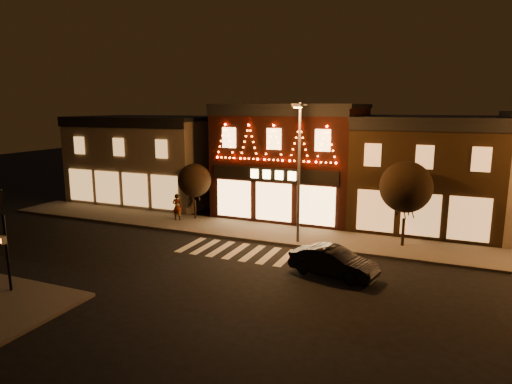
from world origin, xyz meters
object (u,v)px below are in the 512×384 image
Objects in this scene: streetlamp_mid at (299,163)px; dark_sedan at (333,262)px; traffic_signal_near at (1,221)px; pedestrian at (177,207)px.

dark_sedan is at bearing -38.89° from streetlamp_mid.
streetlamp_mid is at bearing 50.22° from dark_sedan.
pedestrian is at bearing 105.07° from traffic_signal_near.
streetlamp_mid is 1.91× the size of dark_sedan.
pedestrian reaches higher than dark_sedan.
traffic_signal_near is 15.19m from streetlamp_mid.
traffic_signal_near is 1.06× the size of dark_sedan.
traffic_signal_near reaches higher than dark_sedan.
traffic_signal_near reaches higher than pedestrian.
streetlamp_mid reaches higher than traffic_signal_near.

